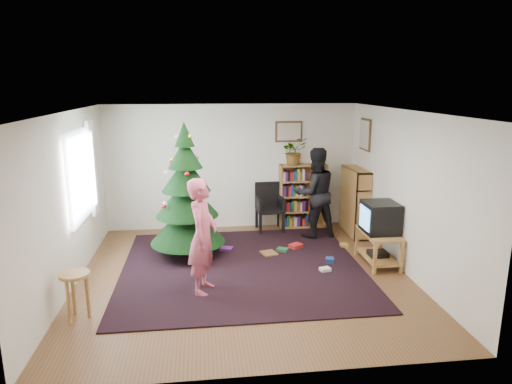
{
  "coord_description": "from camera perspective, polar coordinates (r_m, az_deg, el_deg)",
  "views": [
    {
      "loc": [
        -0.61,
        -6.53,
        2.88
      ],
      "look_at": [
        0.3,
        0.91,
        1.1
      ],
      "focal_mm": 32.0,
      "sensor_mm": 36.0,
      "label": 1
    }
  ],
  "objects": [
    {
      "name": "bookshelf_back",
      "position": [
        9.37,
        5.85,
        -0.38
      ],
      "size": [
        0.95,
        0.3,
        1.3
      ],
      "color": "#A06E39",
      "rests_on": "floor"
    },
    {
      "name": "crt_tv",
      "position": [
        7.59,
        15.25,
        -3.06
      ],
      "size": [
        0.52,
        0.56,
        0.49
      ],
      "color": "black",
      "rests_on": "tv_stand"
    },
    {
      "name": "picture_back",
      "position": [
        9.22,
        4.12,
        7.55
      ],
      "size": [
        0.55,
        0.03,
        0.42
      ],
      "color": "#4C3319",
      "rests_on": "wall_back"
    },
    {
      "name": "floor",
      "position": [
        7.16,
        -1.51,
        -10.35
      ],
      "size": [
        5.0,
        5.0,
        0.0
      ],
      "primitive_type": "plane",
      "color": "brown",
      "rests_on": "ground"
    },
    {
      "name": "window_pane",
      "position": [
        7.49,
        -21.21,
        1.85
      ],
      "size": [
        0.04,
        1.2,
        1.4
      ],
      "primitive_type": "cube",
      "color": "silver",
      "rests_on": "wall_left"
    },
    {
      "name": "person_standing",
      "position": [
        6.39,
        -6.68,
        -5.52
      ],
      "size": [
        0.54,
        0.68,
        1.64
      ],
      "primitive_type": "imported",
      "rotation": [
        0.0,
        0.0,
        1.3
      ],
      "color": "#C24D64",
      "rests_on": "rug"
    },
    {
      "name": "bookshelf_right",
      "position": [
        9.07,
        12.25,
        -1.08
      ],
      "size": [
        0.3,
        0.95,
        1.3
      ],
      "rotation": [
        0.0,
        0.0,
        1.57
      ],
      "color": "#A06E39",
      "rests_on": "floor"
    },
    {
      "name": "curtain",
      "position": [
        8.15,
        -19.77,
        2.84
      ],
      "size": [
        0.06,
        0.35,
        1.6
      ],
      "primitive_type": "cube",
      "color": "white",
      "rests_on": "wall_left"
    },
    {
      "name": "stool",
      "position": [
        6.17,
        -21.67,
        -10.57
      ],
      "size": [
        0.37,
        0.37,
        0.62
      ],
      "color": "#A06E39",
      "rests_on": "floor"
    },
    {
      "name": "floor_clutter",
      "position": [
        7.96,
        4.96,
        -7.59
      ],
      "size": [
        2.33,
        1.32,
        0.08
      ],
      "color": "#A51E19",
      "rests_on": "rug"
    },
    {
      "name": "rug",
      "position": [
        7.43,
        -1.73,
        -9.36
      ],
      "size": [
        3.8,
        3.6,
        0.02
      ],
      "primitive_type": "cube",
      "color": "black",
      "rests_on": "floor"
    },
    {
      "name": "ceiling",
      "position": [
        6.57,
        -1.64,
        10.05
      ],
      "size": [
        5.0,
        5.0,
        0.0
      ],
      "primitive_type": "plane",
      "rotation": [
        3.14,
        0.0,
        0.0
      ],
      "color": "white",
      "rests_on": "wall_back"
    },
    {
      "name": "person_by_chair",
      "position": [
        8.7,
        7.36,
        -0.13
      ],
      "size": [
        0.95,
        0.8,
        1.73
      ],
      "primitive_type": "imported",
      "rotation": [
        0.0,
        0.0,
        3.32
      ],
      "color": "black",
      "rests_on": "rug"
    },
    {
      "name": "wall_left",
      "position": [
        6.99,
        -22.44,
        -1.15
      ],
      "size": [
        0.02,
        5.0,
        2.5
      ],
      "primitive_type": "cube",
      "color": "silver",
      "rests_on": "floor"
    },
    {
      "name": "armchair",
      "position": [
        9.19,
        1.65,
        -1.57
      ],
      "size": [
        0.54,
        0.54,
        0.95
      ],
      "rotation": [
        0.0,
        0.0,
        0.05
      ],
      "color": "black",
      "rests_on": "rug"
    },
    {
      "name": "potted_plant",
      "position": [
        9.15,
        4.76,
        5.12
      ],
      "size": [
        0.61,
        0.57,
        0.55
      ],
      "primitive_type": "imported",
      "rotation": [
        0.0,
        0.0,
        0.36
      ],
      "color": "gray",
      "rests_on": "bookshelf_back"
    },
    {
      "name": "christmas_tree",
      "position": [
        7.74,
        -8.65,
        -1.2
      ],
      "size": [
        1.26,
        1.26,
        2.29
      ],
      "rotation": [
        0.0,
        0.0,
        0.18
      ],
      "color": "#3F2816",
      "rests_on": "rug"
    },
    {
      "name": "wall_back",
      "position": [
        9.19,
        -3.04,
        3.14
      ],
      "size": [
        5.0,
        0.02,
        2.5
      ],
      "primitive_type": "cube",
      "color": "silver",
      "rests_on": "floor"
    },
    {
      "name": "wall_right",
      "position": [
        7.41,
        18.05,
        -0.01
      ],
      "size": [
        0.02,
        5.0,
        2.5
      ],
      "primitive_type": "cube",
      "color": "silver",
      "rests_on": "floor"
    },
    {
      "name": "table_lamp",
      "position": [
        9.28,
        7.78,
        4.64
      ],
      "size": [
        0.21,
        0.21,
        0.28
      ],
      "color": "#A57F33",
      "rests_on": "bookshelf_back"
    },
    {
      "name": "wall_front",
      "position": [
        4.39,
        1.54,
        -8.46
      ],
      "size": [
        5.0,
        0.02,
        2.5
      ],
      "primitive_type": "cube",
      "color": "silver",
      "rests_on": "floor"
    },
    {
      "name": "tv_stand",
      "position": [
        7.73,
        15.05,
        -6.42
      ],
      "size": [
        0.49,
        0.89,
        0.55
      ],
      "color": "#A06E39",
      "rests_on": "floor"
    },
    {
      "name": "picture_right",
      "position": [
        8.88,
        13.52,
        7.0
      ],
      "size": [
        0.03,
        0.5,
        0.6
      ],
      "color": "#4C3319",
      "rests_on": "wall_right"
    }
  ]
}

